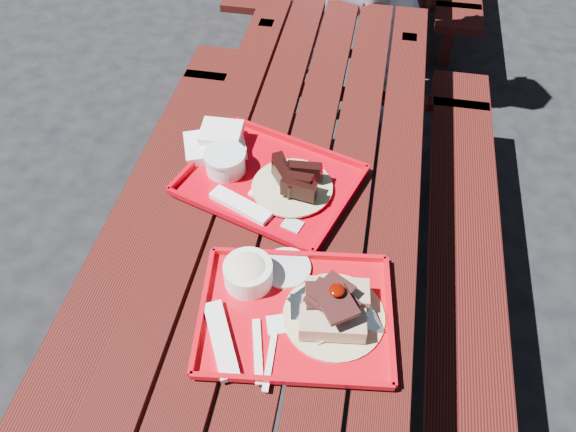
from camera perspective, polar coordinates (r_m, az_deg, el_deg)
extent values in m
plane|color=black|center=(2.32, 0.69, -10.65)|extent=(60.00, 60.00, 0.00)
cube|color=#45130D|center=(1.78, -8.63, 3.00)|extent=(0.14, 2.40, 0.04)
cube|color=#45130D|center=(1.75, -3.94, 2.38)|extent=(0.14, 2.40, 0.04)
cube|color=#45130D|center=(1.73, 0.91, 1.72)|extent=(0.14, 2.40, 0.04)
cube|color=#45130D|center=(1.72, 5.85, 1.04)|extent=(0.14, 2.40, 0.04)
cube|color=#45130D|center=(1.72, 10.81, 0.35)|extent=(0.14, 2.40, 0.04)
cube|color=#45130D|center=(2.09, -15.03, -1.79)|extent=(0.25, 2.40, 0.04)
cube|color=#45130D|center=(2.79, -8.11, 8.50)|extent=(0.06, 0.06, 0.42)
cube|color=#45130D|center=(1.99, 17.62, -6.51)|extent=(0.25, 2.40, 0.04)
cube|color=#45130D|center=(2.71, 16.18, 5.34)|extent=(0.06, 0.06, 0.42)
cube|color=#45130D|center=(2.71, -1.98, 12.16)|extent=(0.06, 0.06, 0.75)
cube|color=#45130D|center=(2.67, 10.94, 10.54)|extent=(0.06, 0.06, 0.75)
cube|color=#45130D|center=(2.64, 4.52, 12.37)|extent=(1.40, 0.06, 0.04)
cube|color=#45130D|center=(3.67, -3.04, 19.75)|extent=(0.06, 0.06, 0.42)
cube|color=#45130D|center=(3.62, 16.10, 17.41)|extent=(0.06, 0.06, 0.42)
cube|color=#45130D|center=(3.44, 1.24, 20.80)|extent=(0.06, 0.06, 0.75)
cube|color=#45130D|center=(3.41, 11.84, 19.53)|extent=(0.06, 0.06, 0.75)
cube|color=red|center=(1.45, 0.77, -10.11)|extent=(0.51, 0.42, 0.01)
cube|color=red|center=(1.54, 1.12, -3.96)|extent=(0.47, 0.07, 0.02)
cube|color=red|center=(1.35, 0.37, -16.42)|extent=(0.47, 0.07, 0.02)
cube|color=red|center=(1.45, 10.30, -10.09)|extent=(0.06, 0.36, 0.02)
cube|color=red|center=(1.46, -8.67, -9.20)|extent=(0.06, 0.36, 0.02)
cylinder|color=tan|center=(1.44, 4.68, -10.07)|extent=(0.26, 0.26, 0.01)
cube|color=tan|center=(1.39, 4.53, -10.86)|extent=(0.17, 0.09, 0.05)
cube|color=tan|center=(1.43, 4.99, -7.94)|extent=(0.17, 0.09, 0.05)
ellipsoid|color=#500700|center=(1.33, 5.02, -7.21)|extent=(0.04, 0.04, 0.02)
cylinder|color=white|center=(1.47, -4.06, -5.84)|extent=(0.13, 0.13, 0.06)
ellipsoid|color=beige|center=(1.46, -4.10, -5.40)|extent=(0.11, 0.11, 0.05)
cylinder|color=silver|center=(1.51, -0.18, -5.29)|extent=(0.13, 0.13, 0.01)
cube|color=white|center=(1.40, -6.81, -12.36)|extent=(0.14, 0.21, 0.02)
cube|color=white|center=(1.39, -3.09, -13.50)|extent=(0.06, 0.17, 0.01)
cube|color=white|center=(1.38, -1.77, -13.99)|extent=(0.03, 0.18, 0.01)
cube|color=white|center=(1.42, -1.05, -10.95)|extent=(0.07, 0.07, 0.00)
cube|color=#C30011|center=(1.74, -1.85, 3.41)|extent=(0.59, 0.51, 0.01)
cube|color=#C30011|center=(1.85, 1.09, 7.46)|extent=(0.47, 0.17, 0.02)
cube|color=#C30011|center=(1.62, -5.21, -0.40)|extent=(0.47, 0.17, 0.02)
cube|color=#C30011|center=(1.65, 5.55, 0.89)|extent=(0.13, 0.37, 0.02)
cube|color=#C30011|center=(1.83, -8.59, 6.36)|extent=(0.13, 0.37, 0.02)
cube|color=white|center=(1.71, -0.24, 3.03)|extent=(0.21, 0.21, 0.01)
cylinder|color=tan|center=(1.70, 0.42, 2.96)|extent=(0.25, 0.25, 0.01)
cylinder|color=silver|center=(1.76, -6.37, 5.40)|extent=(0.12, 0.12, 0.06)
cylinder|color=silver|center=(1.73, -6.47, 6.25)|extent=(0.13, 0.13, 0.01)
cube|color=white|center=(1.66, -4.84, 1.13)|extent=(0.20, 0.13, 0.02)
cube|color=silver|center=(1.61, 0.45, -0.87)|extent=(0.07, 0.06, 0.00)
cube|color=white|center=(1.85, -7.42, 6.96)|extent=(0.23, 0.20, 0.04)
cube|color=white|center=(1.84, -6.79, 8.35)|extent=(0.13, 0.11, 0.03)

